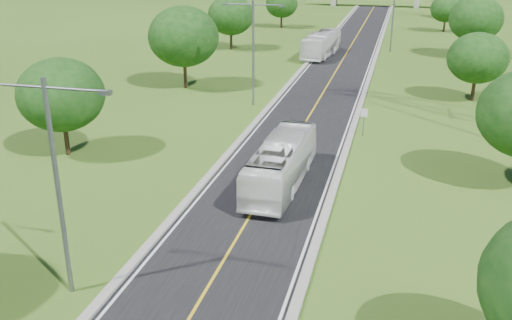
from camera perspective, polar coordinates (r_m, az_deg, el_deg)
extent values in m
plane|color=#345417|center=(69.62, 7.74, 8.35)|extent=(260.00, 260.00, 0.00)
cube|color=black|center=(75.45, 8.32, 9.32)|extent=(8.00, 150.00, 0.06)
cube|color=gray|center=(75.99, 5.10, 9.61)|extent=(0.50, 150.00, 0.22)
cube|color=gray|center=(75.11, 11.59, 9.13)|extent=(0.50, 150.00, 0.22)
cylinder|color=slate|center=(47.66, 10.70, 3.75)|extent=(0.08, 0.08, 2.40)
cube|color=white|center=(47.41, 10.77, 4.66)|extent=(0.55, 0.04, 0.70)
cube|color=gray|center=(149.26, 7.81, 15.45)|extent=(1.20, 3.00, 2.00)
cube|color=gray|center=(148.21, 15.76, 14.84)|extent=(1.20, 3.00, 2.00)
cylinder|color=slate|center=(25.94, -19.14, -3.04)|extent=(0.22, 0.22, 10.00)
cylinder|color=slate|center=(25.34, -23.05, 6.89)|extent=(2.80, 0.12, 0.12)
cylinder|color=slate|center=(23.77, -17.61, 6.74)|extent=(2.80, 0.12, 0.12)
cube|color=slate|center=(23.13, -14.83, 6.52)|extent=(0.50, 0.25, 0.18)
cylinder|color=slate|center=(55.23, -0.28, 10.53)|extent=(0.22, 0.22, 10.00)
cylinder|color=slate|center=(54.95, -1.76, 15.32)|extent=(2.80, 0.12, 0.12)
cylinder|color=slate|center=(54.24, 1.19, 15.25)|extent=(2.80, 0.12, 0.12)
cube|color=slate|center=(55.33, -3.10, 15.29)|extent=(0.50, 0.25, 0.18)
cube|color=slate|center=(53.97, 2.58, 15.15)|extent=(0.50, 0.25, 0.18)
cylinder|color=slate|center=(86.13, 13.54, 13.77)|extent=(0.22, 0.22, 10.00)
cylinder|color=black|center=(44.91, -18.43, 2.14)|extent=(0.36, 0.36, 2.70)
ellipsoid|color=#113A0F|center=(44.01, -18.92, 6.20)|extent=(6.30, 6.30, 5.36)
cylinder|color=black|center=(63.32, -7.10, 8.62)|extent=(0.36, 0.36, 3.24)
ellipsoid|color=#113A0F|center=(62.60, -7.26, 12.16)|extent=(7.56, 7.56, 6.43)
cylinder|color=black|center=(86.30, -2.50, 11.93)|extent=(0.36, 0.36, 2.88)
ellipsoid|color=#113A0F|center=(85.81, -2.54, 14.26)|extent=(6.72, 6.72, 5.71)
cylinder|color=black|center=(108.73, 2.56, 13.73)|extent=(0.36, 0.36, 2.52)
ellipsoid|color=#113A0F|center=(108.39, 2.59, 15.34)|extent=(5.88, 5.88, 5.00)
cylinder|color=black|center=(61.53, 20.91, 6.68)|extent=(0.36, 0.36, 2.52)
ellipsoid|color=#113A0F|center=(60.91, 21.29, 9.48)|extent=(5.88, 5.88, 5.00)
cylinder|color=black|center=(85.11, 20.82, 10.55)|extent=(0.36, 0.36, 3.06)
ellipsoid|color=#113A0F|center=(84.60, 21.15, 13.03)|extent=(7.14, 7.14, 6.07)
cylinder|color=black|center=(108.63, 18.31, 12.66)|extent=(0.36, 0.36, 2.34)
ellipsoid|color=#113A0F|center=(108.30, 18.49, 14.15)|extent=(5.46, 5.46, 4.64)
cylinder|color=black|center=(128.66, 19.48, 13.77)|extent=(0.36, 0.36, 2.70)
imported|color=white|center=(37.01, 2.54, -0.32)|extent=(2.89, 11.18, 3.10)
imported|color=white|center=(81.05, 6.57, 11.43)|extent=(4.06, 12.18, 3.33)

